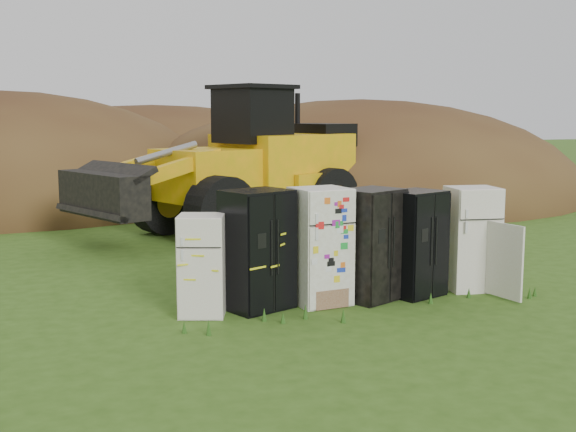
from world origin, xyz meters
The scene contains 10 objects.
ground centered at (0.00, 0.00, 0.00)m, with size 120.00×120.00×0.00m, color #305115.
fridge_leftmost centered at (-2.48, -0.04, 0.79)m, with size 0.70×0.67×1.58m, color white, non-canonical shape.
fridge_black_side centered at (-1.56, 0.04, 0.96)m, with size 1.00×0.79×1.92m, color black, non-canonical shape.
fridge_sticker centered at (-0.49, 0.00, 0.96)m, with size 0.86×0.79×1.92m, color white, non-canonical shape.
fridge_dark_mid centered at (0.42, -0.03, 0.94)m, with size 0.96×0.78×1.88m, color black, non-canonical shape.
fridge_black_right centered at (1.25, -0.03, 0.91)m, with size 0.91×0.76×1.82m, color black, non-canonical shape.
fridge_open_door centered at (2.42, 0.01, 0.92)m, with size 0.83×0.77×1.83m, color white, non-canonical shape.
wheel_loader centered at (-0.28, 7.11, 1.93)m, with size 7.96×3.23×3.85m, color orange, non-canonical shape.
dirt_mound_right centered at (6.11, 12.53, 0.00)m, with size 17.14×12.57×7.22m, color #3F2414.
dirt_mound_back centered at (-0.32, 18.52, 0.00)m, with size 18.90×12.60×6.91m, color #3F2414.
Camera 1 is at (-4.85, -10.81, 3.13)m, focal length 45.00 mm.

